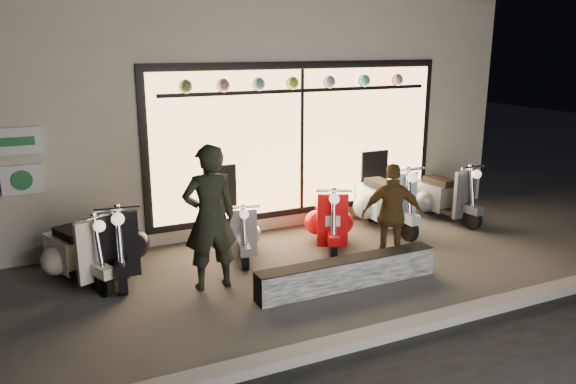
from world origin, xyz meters
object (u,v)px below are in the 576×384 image
object	(u,v)px
scooter_silver	(240,231)
woman	(392,215)
scooter_red	(330,219)
graffiti_barrier	(348,273)
man	(210,218)

from	to	relation	value
scooter_silver	woman	distance (m)	2.33
scooter_silver	scooter_red	distance (m)	1.49
graffiti_barrier	woman	size ratio (longest dim) A/B	1.72
scooter_silver	woman	bearing A→B (deg)	-21.11
graffiti_barrier	scooter_silver	size ratio (longest dim) A/B	2.06
scooter_red	woman	distance (m)	1.26
graffiti_barrier	scooter_red	xyz separation A→B (m)	(0.60, 1.59, 0.22)
scooter_silver	man	world-z (taller)	man
scooter_silver	scooter_red	size ratio (longest dim) A/B	0.89
graffiti_barrier	scooter_silver	bearing A→B (deg)	116.28
scooter_silver	woman	world-z (taller)	woman
scooter_red	man	distance (m)	2.46
scooter_red	man	bearing A→B (deg)	-135.12
scooter_silver	woman	size ratio (longest dim) A/B	0.84
scooter_silver	graffiti_barrier	bearing A→B (deg)	-49.54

